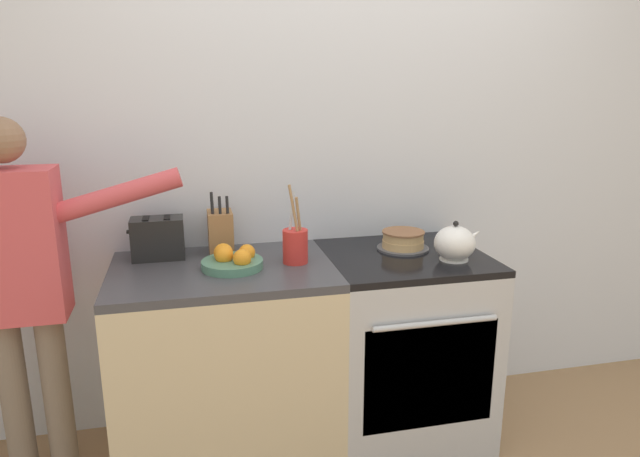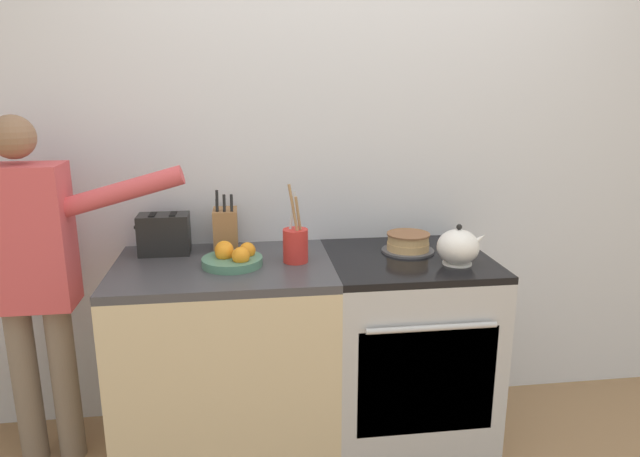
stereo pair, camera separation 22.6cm
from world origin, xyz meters
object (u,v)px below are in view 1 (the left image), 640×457
Objects in this scene: layer_cake at (403,241)px; utensil_crock at (295,245)px; stove_range at (402,344)px; knife_block at (220,232)px; fruit_bowl at (232,260)px; toaster at (158,238)px; tea_kettle at (455,243)px; person_baker at (22,276)px.

utensil_crock is at bearing -171.16° from layer_cake.
knife_block is (-0.80, 0.21, 0.54)m from stove_range.
toaster is (-0.30, 0.21, 0.06)m from fruit_bowl.
utensil_crock is (-0.52, -0.08, 0.04)m from layer_cake.
utensil_crock is at bearing -35.96° from knife_block.
tea_kettle is 0.91× the size of toaster.
stove_range is 2.58× the size of utensil_crock.
person_baker is at bearing 174.89° from tea_kettle.
layer_cake is 1.00× the size of toaster.
tea_kettle is (0.16, -0.20, 0.03)m from layer_cake.
knife_block is (-0.98, 0.34, 0.02)m from tea_kettle.
person_baker reaches higher than layer_cake.
person_baker reaches higher than fruit_bowl.
stove_range is 3.48× the size of fruit_bowl.
person_baker reaches higher than knife_block.
toaster is at bearing 145.12° from fruit_bowl.
toaster is at bearing 169.84° from stove_range.
knife_block is at bearing 97.91° from fruit_bowl.
fruit_bowl is 0.82m from person_baker.
knife_block reaches higher than layer_cake.
knife_block reaches higher than tea_kettle.
knife_block is 0.19× the size of person_baker.
utensil_crock reaches higher than layer_cake.
knife_block is 0.82× the size of utensil_crock.
toaster is 0.54m from person_baker.
tea_kettle reaches higher than layer_cake.
tea_kettle is (0.17, -0.13, 0.51)m from stove_range.
utensil_crock is 1.44× the size of toaster.
tea_kettle is 1.03m from knife_block.
person_baker is (-0.81, 0.05, -0.02)m from fruit_bowl.
fruit_bowl is at bearing -8.70° from person_baker.
fruit_bowl is at bearing -177.34° from utensil_crock.
toaster reaches higher than layer_cake.
fruit_bowl is (-0.77, -0.02, 0.47)m from stove_range.
knife_block is 0.81m from person_baker.
tea_kettle is 0.77× the size of knife_block.
stove_range is 3.71× the size of toaster.
layer_cake is 1.60m from person_baker.
stove_range is at bearing 1.37° from fruit_bowl.
layer_cake is at bearing 8.84° from utensil_crock.
stove_range is at bearing -6.37° from person_baker.
utensil_crock is at bearing -7.20° from person_baker.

